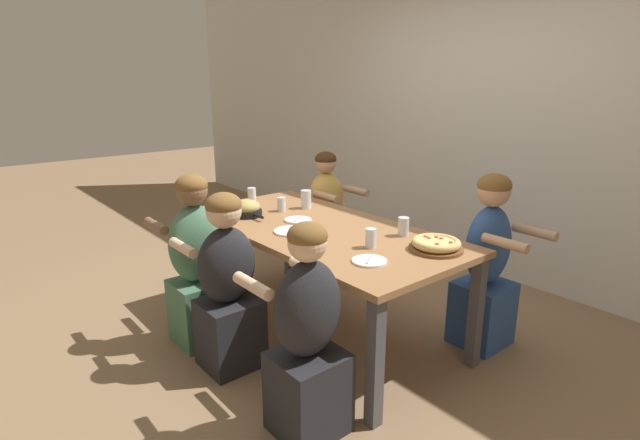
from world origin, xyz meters
TOP-DOWN VIEW (x-y plane):
  - ground_plane at (0.00, 0.00)m, footprint 18.00×18.00m
  - restaurant_back_panel at (0.00, 1.89)m, footprint 10.00×0.06m
  - dining_table at (0.00, 0.00)m, footprint 2.03×0.99m
  - pizza_board_main at (0.78, 0.23)m, footprint 0.32×0.32m
  - skillet_bowl at (-0.56, -0.23)m, footprint 0.32×0.22m
  - empty_plate_a at (-0.03, -0.21)m, footprint 0.23×0.23m
  - empty_plate_b at (-0.22, -0.02)m, footprint 0.19×0.19m
  - empty_plate_c at (0.67, -0.21)m, footprint 0.19×0.19m
  - drinking_glass_a at (0.48, 0.29)m, footprint 0.07×0.07m
  - drinking_glass_b at (-0.45, 0.23)m, footprint 0.08×0.08m
  - drinking_glass_c at (0.51, -0.03)m, footprint 0.07×0.07m
  - drinking_glass_d at (-0.50, 0.04)m, footprint 0.06×0.06m
  - drinking_glass_e at (-0.86, 0.01)m, footprint 0.07×0.07m
  - diner_far_left at (-0.78, 0.71)m, footprint 0.51×0.40m
  - diner_far_right at (0.83, 0.71)m, footprint 0.51×0.40m
  - diner_near_center at (-0.01, -0.71)m, footprint 0.51×0.40m
  - diner_near_midleft at (-0.40, -0.71)m, footprint 0.51×0.40m
  - diner_near_right at (0.77, -0.71)m, footprint 0.51×0.40m

SIDE VIEW (x-z plane):
  - ground_plane at x=0.00m, z-range 0.00..0.00m
  - diner_near_right at x=0.77m, z-range -0.05..1.05m
  - diner_far_left at x=-0.78m, z-range -0.05..1.06m
  - diner_near_center at x=-0.01m, z-range -0.04..1.06m
  - diner_near_midleft at x=-0.40m, z-range -0.04..1.10m
  - diner_far_right at x=0.83m, z-range -0.04..1.12m
  - dining_table at x=0.00m, z-range 0.30..1.06m
  - empty_plate_a at x=-0.03m, z-range 0.75..0.77m
  - empty_plate_c at x=0.67m, z-range 0.75..0.77m
  - empty_plate_b at x=-0.22m, z-range 0.75..0.77m
  - pizza_board_main at x=0.78m, z-range 0.76..0.82m
  - drinking_glass_d at x=-0.50m, z-range 0.75..0.86m
  - skillet_bowl at x=-0.56m, z-range 0.75..0.87m
  - drinking_glass_a at x=0.48m, z-range 0.75..0.87m
  - drinking_glass_c at x=0.51m, z-range 0.75..0.87m
  - drinking_glass_e at x=-0.86m, z-range 0.75..0.87m
  - drinking_glass_b at x=-0.45m, z-range 0.75..0.89m
  - restaurant_back_panel at x=0.00m, z-range 0.00..3.20m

